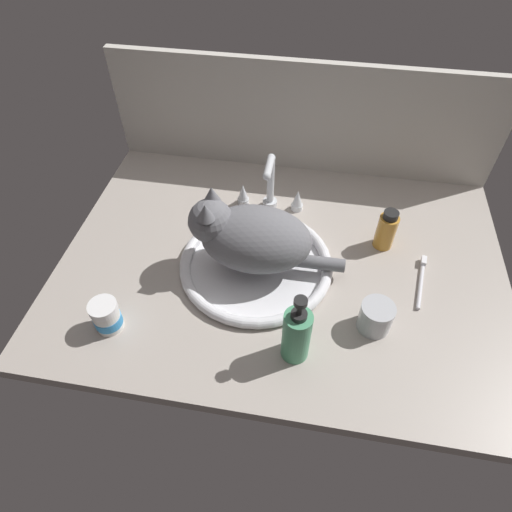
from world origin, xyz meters
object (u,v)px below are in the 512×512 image
Objects in this scene: sink_basin at (256,264)px; faucet at (270,189)px; soap_pump_bottle at (296,334)px; amber_bottle at (386,230)px; pill_bottle at (107,317)px; cat at (248,236)px; toothbrush at (421,281)px; metal_jar at (376,317)px.

faucet is at bearing 90.00° from sink_basin.
soap_pump_bottle reaches higher than sink_basin.
faucet is at bearing 105.06° from soap_pump_bottle.
faucet is 1.64× the size of amber_bottle.
sink_basin is at bearing 37.86° from pill_bottle.
faucet is 0.50× the size of cat.
cat reaches higher than pill_bottle.
faucet is 0.99× the size of soap_pump_bottle.
toothbrush is (8.82, -11.13, -4.62)cm from amber_bottle.
pill_bottle is 1.06× the size of metal_jar.
soap_pump_bottle is (13.84, -21.94, -3.39)cm from cat.
metal_jar is at bearing -24.08° from sink_basin.
soap_pump_bottle reaches higher than pill_bottle.
faucet is at bearing 85.02° from cat.
amber_bottle is (30.73, -9.31, -1.50)cm from faucet.
amber_bottle is at bearing 21.63° from cat.
cat is 5.04× the size of metal_jar.
sink_basin is at bearing 118.45° from soap_pump_bottle.
metal_jar is at bearing 29.97° from soap_pump_bottle.
amber_bottle is at bearing 128.40° from toothbrush.
cat is 1.99× the size of soap_pump_bottle.
sink_basin is 2.01× the size of soap_pump_bottle.
pill_bottle reaches higher than sink_basin.
sink_basin is 3.33× the size of amber_bottle.
pill_bottle is 57.59cm from metal_jar.
cat is at bearing -94.98° from faucet.
toothbrush is (39.56, -20.44, -6.11)cm from faucet.
sink_basin is 39.60cm from toothbrush.
soap_pump_bottle is (11.90, -21.96, 5.88)cm from sink_basin.
toothbrush is at bearing 51.62° from metal_jar.
faucet reaches higher than toothbrush.
metal_jar reaches higher than sink_basin.
soap_pump_bottle is at bearing -74.94° from faucet.
amber_bottle is 14.93cm from toothbrush.
pill_bottle reaches higher than metal_jar.
metal_jar is (16.26, 9.38, -3.51)cm from soap_pump_bottle.
soap_pump_bottle is 39.69cm from amber_bottle.
soap_pump_bottle is 2.38× the size of pill_bottle.
amber_bottle is (32.67, 12.95, -5.19)cm from cat.
metal_jar is at bearing -95.76° from amber_bottle.
cat is 26.16cm from soap_pump_bottle.
soap_pump_bottle reaches higher than faucet.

